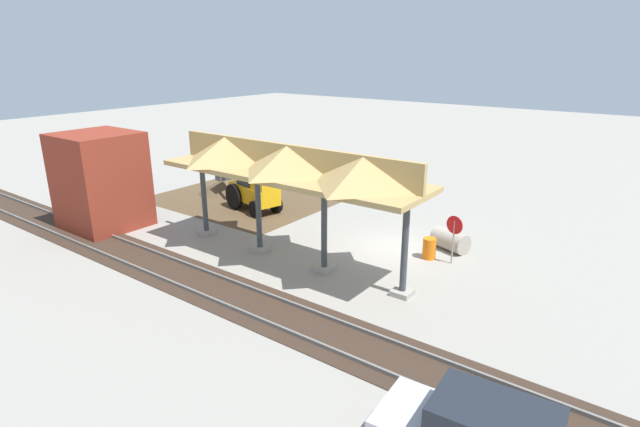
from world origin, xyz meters
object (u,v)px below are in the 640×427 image
at_px(stop_sign, 454,230).
at_px(traffic_barrel, 429,248).
at_px(backhoe, 253,187).
at_px(concrete_pipe, 450,240).
at_px(brick_utility_building, 101,181).

xyz_separation_m(stop_sign, traffic_barrel, (0.98, 0.07, -1.02)).
distance_m(stop_sign, backhoe, 11.70).
bearing_deg(concrete_pipe, traffic_barrel, 77.01).
relative_size(concrete_pipe, traffic_barrel, 1.99).
distance_m(backhoe, brick_utility_building, 7.60).
height_order(stop_sign, brick_utility_building, brick_utility_building).
height_order(stop_sign, backhoe, backhoe).
height_order(brick_utility_building, traffic_barrel, brick_utility_building).
distance_m(stop_sign, traffic_barrel, 1.42).
bearing_deg(traffic_barrel, brick_utility_building, 21.62).
height_order(stop_sign, traffic_barrel, stop_sign).
bearing_deg(backhoe, traffic_barrel, 177.27).
bearing_deg(traffic_barrel, concrete_pipe, -102.99).
relative_size(backhoe, brick_utility_building, 1.15).
height_order(backhoe, brick_utility_building, brick_utility_building).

